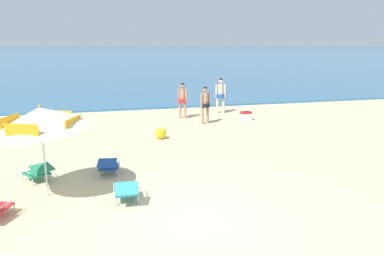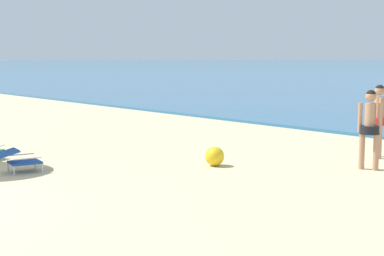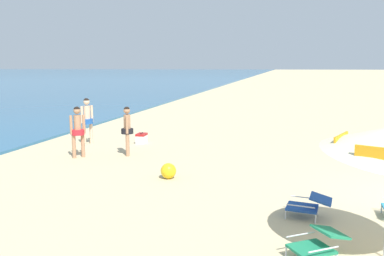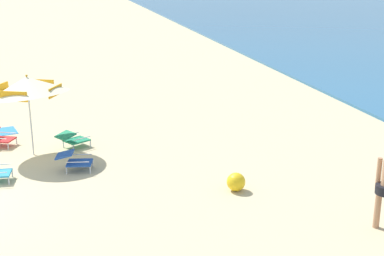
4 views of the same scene
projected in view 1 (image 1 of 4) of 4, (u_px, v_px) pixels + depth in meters
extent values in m
plane|color=#CCB78C|center=(195.00, 221.00, 7.40)|extent=(800.00, 800.00, 0.00)
cube|color=#2D668E|center=(96.00, 47.00, 396.92)|extent=(800.00, 800.00, 0.10)
cylinder|color=silver|center=(44.00, 153.00, 8.40)|extent=(0.04, 0.04, 2.12)
cone|color=beige|center=(41.00, 118.00, 8.22)|extent=(3.01, 3.02, 0.74)
cube|color=orange|center=(58.00, 116.00, 8.97)|extent=(0.71, 0.33, 0.26)
cube|color=orange|center=(10.00, 121.00, 8.34)|extent=(0.33, 0.71, 0.26)
cube|color=orange|center=(21.00, 130.00, 7.51)|extent=(0.71, 0.33, 0.26)
cube|color=orange|center=(73.00, 123.00, 8.14)|extent=(0.33, 0.71, 0.26)
sphere|color=orange|center=(40.00, 106.00, 8.16)|extent=(0.06, 0.06, 0.06)
cylinder|color=silver|center=(15.00, 208.00, 7.80)|extent=(0.03, 0.03, 0.18)
cylinder|color=silver|center=(7.00, 204.00, 7.47)|extent=(0.22, 0.51, 0.02)
cube|color=teal|center=(127.00, 191.00, 8.40)|extent=(0.55, 0.63, 0.04)
cube|color=teal|center=(127.00, 189.00, 7.99)|extent=(0.51, 0.43, 0.19)
cylinder|color=silver|center=(116.00, 192.00, 8.65)|extent=(0.03, 0.03, 0.18)
cylinder|color=silver|center=(137.00, 190.00, 8.74)|extent=(0.03, 0.03, 0.18)
cylinder|color=silver|center=(116.00, 202.00, 8.10)|extent=(0.03, 0.03, 0.18)
cylinder|color=silver|center=(138.00, 200.00, 8.20)|extent=(0.03, 0.03, 0.18)
cylinder|color=silver|center=(114.00, 187.00, 8.32)|extent=(0.05, 0.54, 0.02)
cylinder|color=silver|center=(139.00, 185.00, 8.43)|extent=(0.05, 0.54, 0.02)
cube|color=#1E7F56|center=(36.00, 173.00, 9.58)|extent=(0.77, 0.79, 0.04)
cube|color=#1E7F56|center=(42.00, 168.00, 9.30)|extent=(0.64, 0.62, 0.14)
cylinder|color=silver|center=(23.00, 177.00, 9.61)|extent=(0.03, 0.03, 0.18)
cylinder|color=silver|center=(41.00, 172.00, 9.97)|extent=(0.03, 0.03, 0.18)
cylinder|color=silver|center=(33.00, 182.00, 9.24)|extent=(0.03, 0.03, 0.18)
cylinder|color=silver|center=(51.00, 177.00, 9.60)|extent=(0.03, 0.03, 0.18)
cylinder|color=silver|center=(25.00, 172.00, 9.35)|extent=(0.32, 0.46, 0.02)
cylinder|color=silver|center=(46.00, 166.00, 9.76)|extent=(0.32, 0.46, 0.02)
cube|color=#1E4799|center=(109.00, 167.00, 10.09)|extent=(0.61, 0.67, 0.04)
cube|color=#1E4799|center=(107.00, 163.00, 9.71)|extent=(0.55, 0.49, 0.13)
cylinder|color=silver|center=(102.00, 167.00, 10.37)|extent=(0.03, 0.03, 0.18)
cylinder|color=silver|center=(119.00, 167.00, 10.42)|extent=(0.03, 0.03, 0.18)
cylinder|color=silver|center=(99.00, 174.00, 9.82)|extent=(0.03, 0.03, 0.18)
cylinder|color=silver|center=(117.00, 174.00, 9.87)|extent=(0.03, 0.03, 0.18)
cylinder|color=silver|center=(98.00, 163.00, 10.04)|extent=(0.11, 0.54, 0.02)
cylinder|color=silver|center=(119.00, 162.00, 10.09)|extent=(0.11, 0.54, 0.02)
cylinder|color=tan|center=(180.00, 109.00, 17.66)|extent=(0.12, 0.12, 0.84)
cylinder|color=tan|center=(185.00, 110.00, 17.51)|extent=(0.12, 0.12, 0.84)
cylinder|color=red|center=(183.00, 101.00, 17.49)|extent=(0.42, 0.42, 0.17)
cylinder|color=tan|center=(183.00, 95.00, 17.42)|extent=(0.23, 0.23, 0.59)
cylinder|color=tan|center=(179.00, 95.00, 17.54)|extent=(0.09, 0.09, 0.63)
cylinder|color=tan|center=(186.00, 96.00, 17.32)|extent=(0.09, 0.09, 0.63)
sphere|color=tan|center=(182.00, 86.00, 17.32)|extent=(0.23, 0.23, 0.23)
sphere|color=black|center=(182.00, 85.00, 17.32)|extent=(0.21, 0.21, 0.21)
cylinder|color=beige|center=(223.00, 105.00, 18.86)|extent=(0.13, 0.13, 0.88)
cylinder|color=beige|center=(217.00, 105.00, 18.94)|extent=(0.13, 0.13, 0.88)
cylinder|color=#1E51A3|center=(221.00, 96.00, 18.80)|extent=(0.44, 0.44, 0.18)
cylinder|color=beige|center=(221.00, 90.00, 18.73)|extent=(0.24, 0.24, 0.62)
cylinder|color=beige|center=(225.00, 91.00, 18.68)|extent=(0.10, 0.10, 0.66)
cylinder|color=beige|center=(216.00, 90.00, 18.79)|extent=(0.10, 0.10, 0.66)
sphere|color=beige|center=(221.00, 81.00, 18.63)|extent=(0.24, 0.24, 0.24)
sphere|color=black|center=(221.00, 80.00, 18.62)|extent=(0.22, 0.22, 0.22)
cylinder|color=tan|center=(203.00, 115.00, 16.30)|extent=(0.12, 0.12, 0.82)
cylinder|color=tan|center=(208.00, 114.00, 16.47)|extent=(0.12, 0.12, 0.82)
cylinder|color=black|center=(205.00, 105.00, 16.29)|extent=(0.41, 0.41, 0.17)
cylinder|color=tan|center=(205.00, 99.00, 16.23)|extent=(0.22, 0.22, 0.58)
cylinder|color=tan|center=(202.00, 100.00, 16.12)|extent=(0.09, 0.09, 0.61)
cylinder|color=tan|center=(209.00, 99.00, 16.35)|extent=(0.09, 0.09, 0.61)
sphere|color=tan|center=(205.00, 90.00, 16.13)|extent=(0.22, 0.22, 0.22)
sphere|color=black|center=(205.00, 89.00, 16.13)|extent=(0.20, 0.20, 0.20)
cube|color=white|center=(246.00, 117.00, 17.21)|extent=(0.48, 0.35, 0.32)
cube|color=red|center=(246.00, 113.00, 17.16)|extent=(0.50, 0.36, 0.08)
cylinder|color=black|center=(246.00, 111.00, 17.15)|extent=(0.34, 0.03, 0.02)
sphere|color=yellow|center=(161.00, 133.00, 13.80)|extent=(0.42, 0.42, 0.42)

